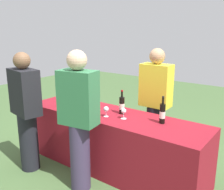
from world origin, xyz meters
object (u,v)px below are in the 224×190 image
(wine_glass_1, at_px, (79,101))
(wine_bottle_2, at_px, (122,105))
(guest_1, at_px, (79,118))
(wine_glass_2, at_px, (106,109))
(server_pouring, at_px, (155,101))
(wine_glass_0, at_px, (62,100))
(wine_glass_3, at_px, (124,112))
(wine_bottle_1, at_px, (82,97))
(wine_bottle_3, at_px, (162,113))
(guest_0, at_px, (26,110))
(wine_bottle_0, at_px, (63,93))

(wine_glass_1, bearing_deg, wine_bottle_2, 17.67)
(guest_1, bearing_deg, wine_glass_2, 77.70)
(server_pouring, height_order, guest_1, guest_1)
(wine_glass_0, bearing_deg, wine_glass_3, 4.83)
(wine_glass_3, relative_size, server_pouring, 0.08)
(wine_bottle_1, relative_size, wine_glass_1, 2.11)
(wine_bottle_3, distance_m, guest_1, 0.94)
(guest_1, bearing_deg, wine_glass_1, 124.59)
(wine_bottle_2, relative_size, server_pouring, 0.20)
(wine_bottle_3, distance_m, guest_0, 1.69)
(server_pouring, xyz_separation_m, guest_1, (-0.32, -1.17, 0.02))
(wine_glass_2, distance_m, server_pouring, 0.78)
(wine_bottle_0, xyz_separation_m, guest_0, (0.13, -0.75, -0.04))
(wine_glass_2, height_order, guest_1, guest_1)
(wine_bottle_1, bearing_deg, server_pouring, 30.76)
(wine_bottle_0, bearing_deg, wine_glass_0, -44.80)
(wine_glass_1, height_order, wine_glass_2, wine_glass_1)
(wine_glass_1, relative_size, guest_0, 0.10)
(wine_bottle_2, bearing_deg, wine_bottle_0, 179.80)
(wine_bottle_1, distance_m, guest_0, 0.79)
(wine_glass_2, bearing_deg, server_pouring, 67.33)
(wine_glass_0, height_order, wine_glass_3, wine_glass_3)
(wine_bottle_1, bearing_deg, wine_glass_2, -18.77)
(wine_glass_1, height_order, wine_glass_3, wine_glass_1)
(wine_bottle_2, bearing_deg, guest_1, -99.79)
(wine_bottle_0, bearing_deg, wine_glass_1, -20.48)
(wine_bottle_2, distance_m, wine_glass_0, 0.88)
(wine_bottle_2, relative_size, guest_0, 0.20)
(wine_bottle_0, distance_m, wine_glass_1, 0.54)
(wine_bottle_3, bearing_deg, wine_glass_2, -162.79)
(wine_bottle_1, distance_m, server_pouring, 1.02)
(wine_bottle_2, xyz_separation_m, guest_0, (-0.95, -0.75, -0.05))
(wine_bottle_2, height_order, guest_0, guest_0)
(wine_glass_1, bearing_deg, server_pouring, 41.41)
(wine_glass_3, height_order, server_pouring, server_pouring)
(wine_bottle_3, distance_m, wine_glass_1, 1.16)
(wine_bottle_0, distance_m, wine_glass_0, 0.33)
(wine_glass_3, bearing_deg, wine_bottle_0, 173.02)
(wine_glass_1, distance_m, guest_0, 0.68)
(wine_glass_1, xyz_separation_m, guest_1, (0.46, -0.48, 0.00))
(wine_glass_3, bearing_deg, wine_glass_1, -176.77)
(wine_bottle_0, xyz_separation_m, wine_glass_3, (1.21, -0.15, -0.02))
(wine_bottle_0, bearing_deg, server_pouring, 21.39)
(wine_bottle_3, xyz_separation_m, wine_glass_0, (-1.41, -0.22, -0.03))
(wine_glass_1, bearing_deg, wine_bottle_0, 159.52)
(wine_bottle_2, xyz_separation_m, server_pouring, (0.21, 0.51, -0.03))
(wine_bottle_1, height_order, wine_glass_1, wine_bottle_1)
(wine_bottle_0, xyz_separation_m, wine_glass_1, (0.50, -0.19, -0.00))
(wine_bottle_1, xyz_separation_m, wine_glass_1, (0.09, -0.17, -0.01))
(wine_bottle_1, relative_size, wine_glass_0, 2.46)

